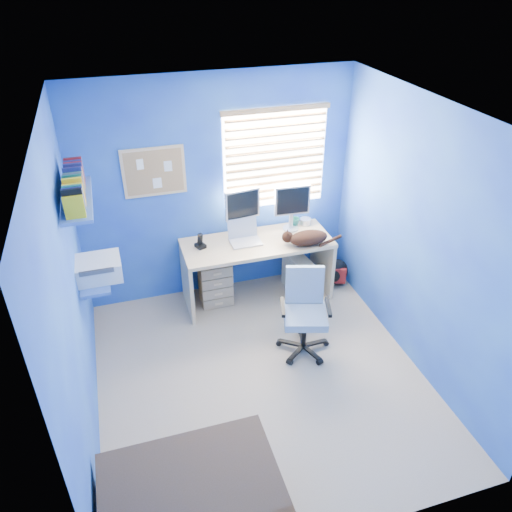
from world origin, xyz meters
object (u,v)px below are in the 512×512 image
object	(u,v)px
tower_pc	(297,274)
office_chair	(304,322)
cat	(308,238)
laptop	(245,234)
desk	(257,270)

from	to	relation	value
tower_pc	office_chair	xyz separation A→B (m)	(-0.31, -0.96, 0.10)
tower_pc	office_chair	world-z (taller)	office_chair
cat	laptop	bearing A→B (deg)	176.80
office_chair	cat	bearing A→B (deg)	66.72
desk	tower_pc	xyz separation A→B (m)	(0.50, -0.01, -0.14)
desk	tower_pc	bearing A→B (deg)	-0.97
desk	office_chair	world-z (taller)	office_chair
cat	office_chair	xyz separation A→B (m)	(-0.33, -0.76, -0.49)
laptop	tower_pc	xyz separation A→B (m)	(0.62, -0.03, -0.62)
laptop	cat	xyz separation A→B (m)	(0.64, -0.23, -0.03)
cat	office_chair	distance (m)	0.96
cat	office_chair	world-z (taller)	cat
tower_pc	desk	bearing A→B (deg)	171.27
tower_pc	office_chair	distance (m)	1.02
desk	office_chair	size ratio (longest dim) A/B	1.89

